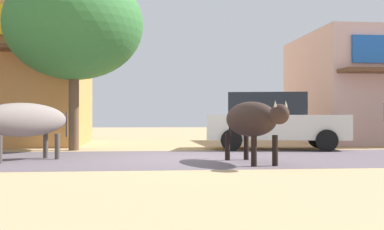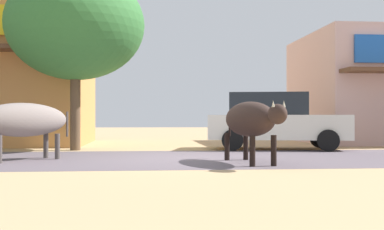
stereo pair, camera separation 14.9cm
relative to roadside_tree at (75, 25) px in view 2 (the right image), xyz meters
name	(u,v)px [view 2 (the right image)]	position (x,y,z in m)	size (l,w,h in m)	color
ground	(178,158)	(2.69, -3.20, -3.55)	(80.00, 80.00, 0.00)	tan
asphalt_road	(178,158)	(2.69, -3.20, -3.54)	(72.00, 5.27, 0.00)	#5C5159
roadside_tree	(75,25)	(0.00, 0.00, 0.00)	(3.91, 3.91, 5.12)	brown
parked_hatchback_car	(275,120)	(5.76, -0.08, -2.70)	(4.28, 2.66, 1.64)	silver
cow_near_brown	(21,120)	(-0.67, -3.56, -2.68)	(2.19, 2.21, 1.23)	slate
cow_far_dark	(250,120)	(4.04, -4.61, -2.67)	(0.96, 2.88, 1.24)	#30211C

